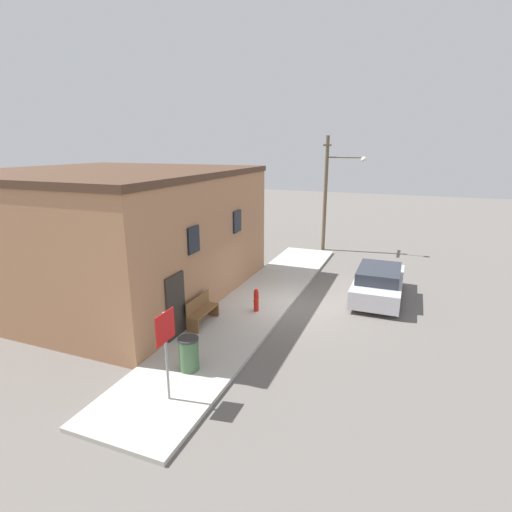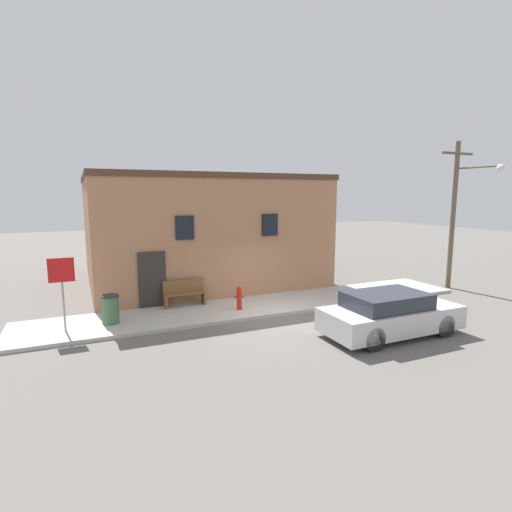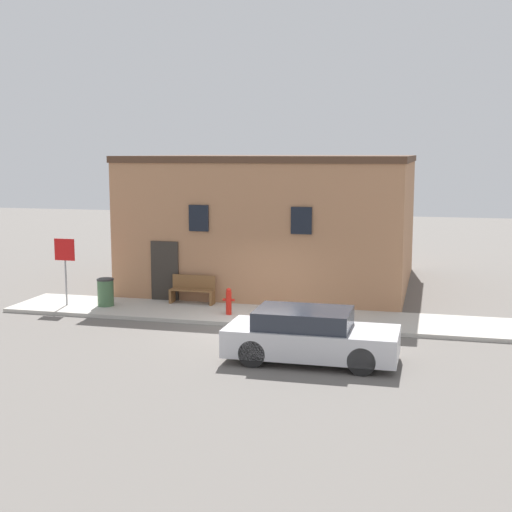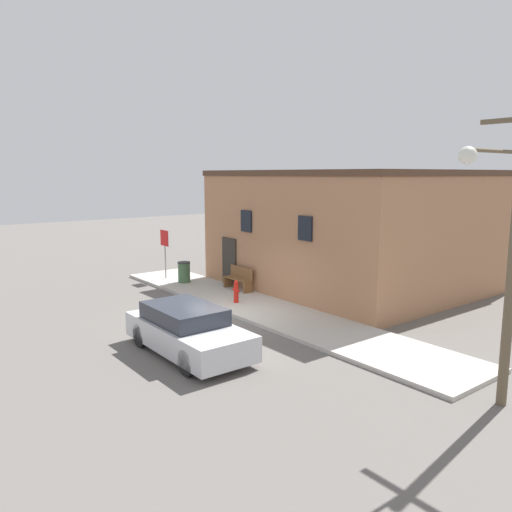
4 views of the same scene
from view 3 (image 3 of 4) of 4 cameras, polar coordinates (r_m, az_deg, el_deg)
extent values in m
plane|color=#66605B|center=(21.67, -0.25, -5.76)|extent=(80.00, 80.00, 0.00)
cube|color=#BCB7AD|center=(22.93, 0.59, -4.82)|extent=(17.15, 2.70, 0.12)
cube|color=#A87551|center=(28.70, 1.94, 2.66)|extent=(10.18, 9.70, 4.90)
cube|color=#4C3323|center=(28.56, 1.96, 7.80)|extent=(10.28, 9.80, 0.24)
cube|color=black|center=(24.43, -4.60, 3.04)|extent=(0.70, 0.08, 0.90)
cube|color=black|center=(23.52, 3.66, 2.85)|extent=(0.70, 0.08, 0.90)
cube|color=#2D2823|center=(25.11, -7.30, -1.32)|extent=(1.00, 0.08, 2.20)
cylinder|color=red|center=(22.79, -2.20, -3.80)|extent=(0.18, 0.18, 0.74)
sphere|color=red|center=(22.71, -2.20, -2.78)|extent=(0.16, 0.16, 0.16)
cylinder|color=red|center=(22.81, -2.54, -3.51)|extent=(0.10, 0.08, 0.08)
cylinder|color=red|center=(22.73, -1.85, -3.54)|extent=(0.10, 0.08, 0.08)
cylinder|color=gray|center=(24.88, -14.99, -1.25)|extent=(0.06, 0.06, 2.27)
cube|color=red|center=(24.75, -15.08, 0.50)|extent=(0.74, 0.02, 0.74)
cube|color=brown|center=(24.78, -6.73, -3.20)|extent=(0.08, 0.44, 0.45)
cube|color=brown|center=(24.31, -3.51, -3.39)|extent=(0.08, 0.44, 0.45)
cube|color=brown|center=(24.49, -5.14, -2.73)|extent=(1.54, 0.44, 0.04)
cube|color=brown|center=(24.62, -5.00, -2.06)|extent=(1.54, 0.04, 0.47)
cylinder|color=#426642|center=(24.59, -11.94, -2.92)|extent=(0.54, 0.54, 0.88)
cylinder|color=#2D2D2D|center=(24.50, -11.97, -1.84)|extent=(0.57, 0.57, 0.06)
cylinder|color=black|center=(18.85, 8.95, -6.94)|extent=(0.69, 0.20, 0.69)
cylinder|color=black|center=(17.29, 8.44, -8.33)|extent=(0.69, 0.20, 0.69)
cylinder|color=black|center=(19.27, 0.92, -6.50)|extent=(0.69, 0.20, 0.69)
cylinder|color=black|center=(17.74, -0.30, -7.80)|extent=(0.69, 0.20, 0.69)
cube|color=silver|center=(18.19, 4.48, -6.79)|extent=(4.34, 1.83, 0.70)
cube|color=#282D38|center=(18.08, 3.82, -4.98)|extent=(2.38, 1.61, 0.46)
camera|label=1|loc=(25.17, -35.71, 8.62)|focal=28.00mm
camera|label=2|loc=(14.21, -40.06, 2.33)|focal=28.00mm
camera|label=4|loc=(13.78, 54.08, 3.75)|focal=35.00mm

